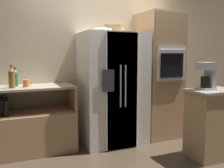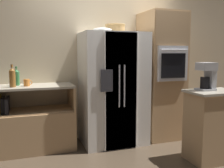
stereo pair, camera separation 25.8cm
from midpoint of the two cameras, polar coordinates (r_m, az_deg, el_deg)
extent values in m
plane|color=#4C3D2D|center=(3.97, 1.16, -13.57)|extent=(20.00, 20.00, 0.00)
cube|color=beige|center=(4.15, -0.98, 7.07)|extent=(12.00, 0.06, 2.80)
cube|color=tan|center=(3.81, -15.99, -10.22)|extent=(1.20, 0.58, 0.57)
cube|color=tan|center=(3.73, -16.14, -5.89)|extent=(1.16, 0.53, 0.02)
cube|color=tan|center=(3.77, -7.31, -3.03)|extent=(0.04, 0.58, 0.34)
cube|color=#ADA38E|center=(3.67, -16.33, -0.60)|extent=(1.20, 0.58, 0.03)
cube|color=black|center=(3.68, -21.81, -4.48)|extent=(0.04, 0.28, 0.21)
cube|color=black|center=(3.68, -20.98, -4.48)|extent=(0.05, 0.36, 0.21)
cube|color=white|center=(3.87, 2.11, -1.06)|extent=(0.97, 0.70, 1.71)
cube|color=white|center=(3.53, 4.11, -1.85)|extent=(0.48, 0.02, 1.67)
cube|color=white|center=(3.54, 4.29, -1.84)|extent=(0.48, 0.02, 1.67)
cylinder|color=#B2B2B7|center=(3.48, 3.80, -0.56)|extent=(0.02, 0.02, 0.60)
cylinder|color=#B2B2B7|center=(3.51, 4.95, -0.50)|extent=(0.02, 0.02, 0.60)
cube|color=#2D2D33|center=(3.42, 0.96, 0.76)|extent=(0.17, 0.01, 0.31)
cube|color=tan|center=(4.23, 12.79, 1.81)|extent=(0.62, 0.67, 2.05)
cube|color=silver|center=(3.93, 15.56, 4.53)|extent=(0.51, 0.04, 0.53)
cube|color=black|center=(3.91, 15.71, 4.04)|extent=(0.42, 0.01, 0.37)
cylinder|color=#B2B2B7|center=(3.89, 15.96, 7.56)|extent=(0.45, 0.02, 0.02)
cube|color=#A68259|center=(3.95, 15.70, 12.33)|extent=(0.58, 0.01, 0.49)
cube|color=tan|center=(3.58, 23.79, -8.98)|extent=(0.60, 0.42, 0.89)
cube|color=#ADA38E|center=(3.49, 24.17, -1.65)|extent=(0.66, 0.45, 0.03)
cylinder|color=tan|center=(3.94, 2.64, 12.44)|extent=(0.30, 0.30, 0.12)
torus|color=tan|center=(3.94, 2.65, 13.33)|extent=(0.31, 0.31, 0.02)
ellipsoid|color=white|center=(3.70, -0.15, 12.30)|extent=(0.27, 0.27, 0.06)
cylinder|color=brown|center=(3.57, -19.91, 1.08)|extent=(0.08, 0.08, 0.22)
cone|color=brown|center=(3.56, -20.00, 3.21)|extent=(0.08, 0.08, 0.04)
cylinder|color=brown|center=(3.55, -20.03, 3.91)|extent=(0.03, 0.03, 0.04)
cylinder|color=#33723F|center=(3.75, -19.14, 1.16)|extent=(0.08, 0.08, 0.19)
cone|color=#33723F|center=(3.74, -19.21, 2.98)|extent=(0.08, 0.08, 0.04)
cylinder|color=#33723F|center=(3.73, -19.24, 3.55)|extent=(0.03, 0.03, 0.03)
cylinder|color=orange|center=(3.63, -17.02, 0.30)|extent=(0.08, 0.08, 0.10)
torus|color=orange|center=(3.63, -16.34, 0.33)|extent=(0.07, 0.01, 0.07)
cube|color=#B2B2B7|center=(3.48, 22.58, -1.14)|extent=(0.21, 0.19, 0.02)
cylinder|color=black|center=(3.46, 22.46, 0.28)|extent=(0.11, 0.11, 0.15)
cube|color=#B2B2B7|center=(3.51, 23.53, 1.62)|extent=(0.07, 0.16, 0.36)
cube|color=#B2B2B7|center=(3.45, 22.81, 3.72)|extent=(0.21, 0.19, 0.10)
camera|label=1|loc=(0.13, -88.03, 0.25)|focal=40.00mm
camera|label=2|loc=(0.13, 91.97, -0.25)|focal=40.00mm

